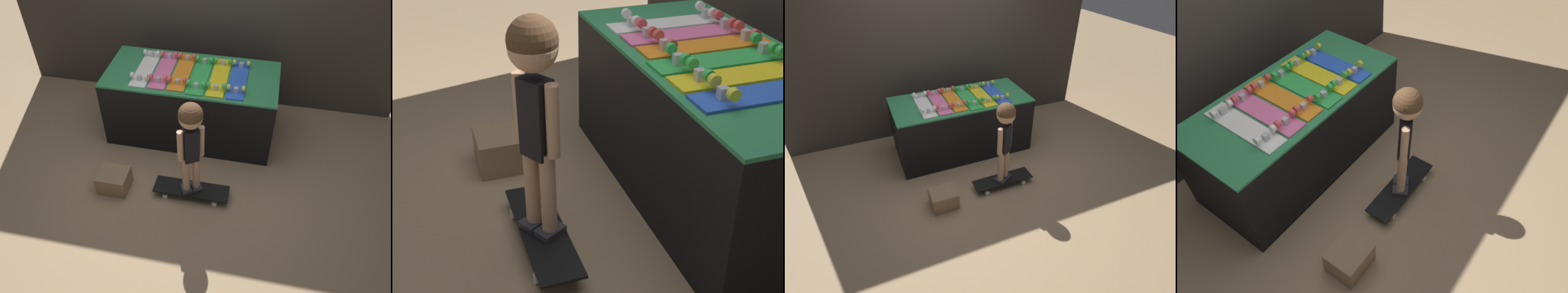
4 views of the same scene
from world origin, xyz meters
The scene contains 12 objects.
ground_plane centered at (0.00, 0.00, 0.00)m, with size 16.00×16.00×0.00m, color #9E7F5B.
back_wall centered at (0.00, 1.30, 1.39)m, with size 4.61×0.10×2.79m.
display_rack centered at (0.00, 0.54, 0.39)m, with size 1.80×0.82×0.78m.
skateboard_white_on_rack centered at (-0.49, 0.53, 0.80)m, with size 0.18×0.70×0.09m.
skateboard_pink_on_rack centered at (-0.29, 0.54, 0.80)m, with size 0.18×0.70×0.09m.
skateboard_orange_on_rack centered at (-0.10, 0.54, 0.80)m, with size 0.18×0.70×0.09m.
skateboard_green_on_rack centered at (0.10, 0.52, 0.80)m, with size 0.18×0.70×0.09m.
skateboard_yellow_on_rack centered at (0.29, 0.52, 0.80)m, with size 0.18×0.70×0.09m.
skateboard_blue_on_rack centered at (0.49, 0.52, 0.80)m, with size 0.18×0.70×0.09m.
skateboard_on_floor centered at (0.19, -0.41, 0.07)m, with size 0.74×0.21×0.09m.
child centered at (0.19, -0.41, 0.81)m, with size 0.23×0.21×1.03m.
storage_box centered at (-0.58, -0.47, 0.10)m, with size 0.30×0.26×0.21m.
Camera 3 is at (-1.16, -2.93, 2.57)m, focal length 28.00 mm.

